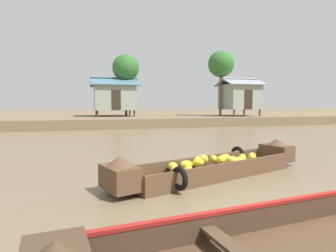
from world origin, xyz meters
name	(u,v)px	position (x,y,z in m)	size (l,w,h in m)	color
ground_plane	(150,144)	(0.00, 10.00, 0.00)	(300.00, 300.00, 0.00)	#726047
riverbank_strip	(114,118)	(0.00, 28.33, 0.37)	(160.00, 20.00, 0.75)	#756047
banana_boat	(214,166)	(0.33, 3.56, 0.27)	(5.96, 2.85, 0.81)	brown
viewer_boat	(319,241)	(-0.17, -0.54, 0.24)	(6.68, 2.23, 0.80)	#473323
stilt_house_left	(114,97)	(-0.32, 24.24, 2.59)	(4.37, 3.82, 3.64)	#4C3826
stilt_house_mid_left	(240,96)	(11.35, 21.67, 2.65)	(3.76, 3.67, 3.63)	#4C3826
palm_tree_near	(126,68)	(0.79, 24.41, 5.28)	(2.53, 2.53, 5.84)	brown
palm_tree_mid	(221,64)	(9.57, 22.16, 5.66)	(2.48, 2.48, 6.19)	brown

